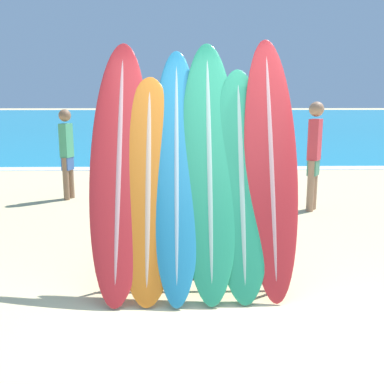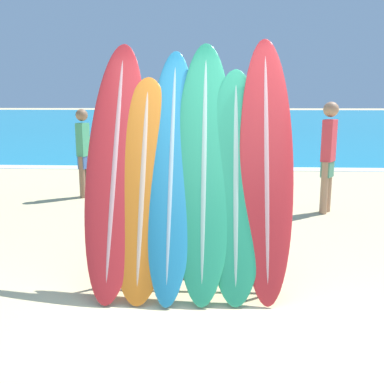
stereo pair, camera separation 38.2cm
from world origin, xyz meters
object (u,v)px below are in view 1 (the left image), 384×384
(surfboard_slot_0, at_px, (119,165))
(person_near_water, at_px, (67,151))
(surfboard_rack, at_px, (194,248))
(surfboard_slot_3, at_px, (209,165))
(surfboard_slot_5, at_px, (271,164))
(surfboard_slot_4, at_px, (241,181))
(surfboard_slot_1, at_px, (148,185))
(person_mid_beach, at_px, (314,152))
(surfboard_slot_2, at_px, (177,169))

(surfboard_slot_0, relative_size, person_near_water, 1.47)
(surfboard_rack, height_order, person_near_water, person_near_water)
(surfboard_slot_3, distance_m, surfboard_slot_5, 0.58)
(surfboard_slot_4, bearing_deg, surfboard_slot_1, -179.51)
(surfboard_slot_4, height_order, person_mid_beach, surfboard_slot_4)
(surfboard_slot_2, height_order, surfboard_slot_3, surfboard_slot_3)
(surfboard_slot_2, distance_m, surfboard_slot_3, 0.31)
(surfboard_rack, bearing_deg, person_near_water, 118.21)
(surfboard_slot_3, relative_size, surfboard_slot_4, 1.13)
(surfboard_slot_1, height_order, surfboard_slot_4, surfboard_slot_4)
(surfboard_slot_1, xyz_separation_m, surfboard_slot_3, (0.58, 0.07, 0.17))
(surfboard_slot_2, bearing_deg, surfboard_slot_5, -0.96)
(person_near_water, relative_size, person_mid_beach, 0.92)
(surfboard_slot_4, height_order, person_near_water, surfboard_slot_4)
(surfboard_slot_5, xyz_separation_m, person_near_water, (-2.92, 3.93, -0.32))
(surfboard_rack, xyz_separation_m, surfboard_slot_5, (0.73, 0.15, 0.78))
(surfboard_rack, xyz_separation_m, surfboard_slot_0, (-0.71, 0.19, 0.77))
(surfboard_slot_3, height_order, surfboard_slot_5, surfboard_slot_5)
(surfboard_rack, relative_size, surfboard_slot_4, 0.84)
(surfboard_slot_3, distance_m, person_mid_beach, 3.51)
(surfboard_slot_5, bearing_deg, surfboard_slot_2, 179.04)
(surfboard_rack, relative_size, surfboard_slot_3, 0.74)
(surfboard_rack, bearing_deg, surfboard_slot_4, 12.81)
(surfboard_rack, xyz_separation_m, person_near_water, (-2.19, 4.08, 0.46))
(person_mid_beach, bearing_deg, person_near_water, -71.22)
(surfboard_rack, bearing_deg, surfboard_slot_0, 165.21)
(surfboard_rack, height_order, surfboard_slot_0, surfboard_slot_0)
(surfboard_slot_0, height_order, surfboard_slot_4, surfboard_slot_0)
(surfboard_slot_2, relative_size, person_near_water, 1.42)
(surfboard_slot_2, height_order, person_mid_beach, surfboard_slot_2)
(surfboard_rack, height_order, surfboard_slot_1, surfboard_slot_1)
(surfboard_slot_4, bearing_deg, surfboard_slot_0, 175.83)
(surfboard_rack, distance_m, surfboard_slot_5, 1.08)
(surfboard_slot_2, distance_m, surfboard_slot_5, 0.90)
(surfboard_slot_3, bearing_deg, person_mid_beach, 57.52)
(person_near_water, xyz_separation_m, person_mid_beach, (4.22, -0.95, 0.08))
(surfboard_slot_3, distance_m, surfboard_slot_4, 0.34)
(surfboard_slot_0, xyz_separation_m, surfboard_slot_1, (0.28, -0.09, -0.17))
(surfboard_slot_2, bearing_deg, surfboard_slot_0, 177.45)
(surfboard_slot_1, relative_size, person_mid_beach, 1.16)
(surfboard_slot_0, distance_m, person_near_water, 4.17)
(surfboard_rack, xyz_separation_m, surfboard_slot_1, (-0.43, 0.09, 0.59))
(surfboard_rack, height_order, surfboard_slot_3, surfboard_slot_3)
(surfboard_slot_4, bearing_deg, surfboard_slot_2, 174.40)
(surfboard_rack, height_order, person_mid_beach, person_mid_beach)
(surfboard_slot_0, xyz_separation_m, person_mid_beach, (2.74, 2.94, -0.23))
(person_near_water, bearing_deg, surfboard_slot_2, 45.18)
(surfboard_slot_1, xyz_separation_m, person_near_water, (-1.76, 3.98, -0.13))
(person_near_water, bearing_deg, surfboard_slot_0, 38.66)
(surfboard_slot_2, height_order, surfboard_slot_4, surfboard_slot_2)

